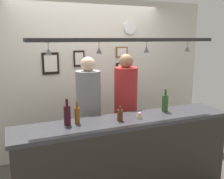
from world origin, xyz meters
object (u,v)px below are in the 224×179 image
person_middle_grey_shirt (89,106)px  picture_frame_upper_small (122,52)px  bottle_beer_amber_tall (77,115)px  cupcake (139,115)px  picture_frame_lower_pair (124,68)px  picture_frame_caricature (51,63)px  bottle_wine_dark_red (67,115)px  bottle_beer_brown_stubby (120,115)px  bottle_champagne_green (165,103)px  wall_clock (130,28)px  picture_frame_crest (79,59)px  person_right_red_shirt (126,101)px

person_middle_grey_shirt → picture_frame_upper_small: (0.86, 0.76, 0.68)m
bottle_beer_amber_tall → picture_frame_upper_small: size_ratio=1.18×
cupcake → picture_frame_lower_pair: picture_frame_lower_pair is taller
picture_frame_caricature → bottle_wine_dark_red: bearing=-92.5°
bottle_beer_brown_stubby → bottle_champagne_green: (0.71, 0.12, 0.05)m
bottle_wine_dark_red → wall_clock: bearing=42.6°
picture_frame_lower_pair → picture_frame_crest: bearing=180.0°
bottle_beer_amber_tall → picture_frame_upper_small: (1.17, 1.31, 0.62)m
person_middle_grey_shirt → cupcake: size_ratio=21.99×
bottle_wine_dark_red → cupcake: bearing=-6.9°
person_middle_grey_shirt → bottle_beer_amber_tall: person_middle_grey_shirt is taller
bottle_champagne_green → picture_frame_upper_small: size_ratio=1.36×
bottle_beer_amber_tall → wall_clock: wall_clock is taller
cupcake → picture_frame_crest: (-0.34, 1.43, 0.59)m
picture_frame_lower_pair → wall_clock: size_ratio=1.36×
person_middle_grey_shirt → wall_clock: 1.67m
person_middle_grey_shirt → bottle_beer_brown_stubby: 0.68m
bottle_champagne_green → picture_frame_crest: picture_frame_crest is taller
person_right_red_shirt → picture_frame_lower_pair: person_right_red_shirt is taller
wall_clock → picture_frame_crest: bearing=179.6°
person_middle_grey_shirt → wall_clock: bearing=36.8°
picture_frame_caricature → person_middle_grey_shirt: bearing=-64.0°
picture_frame_caricature → picture_frame_upper_small: (1.23, 0.00, 0.15)m
person_right_red_shirt → picture_frame_upper_small: 1.05m
cupcake → picture_frame_crest: bearing=103.5°
bottle_beer_amber_tall → picture_frame_lower_pair: picture_frame_lower_pair is taller
bottle_champagne_green → cupcake: size_ratio=3.85×
person_right_red_shirt → bottle_beer_brown_stubby: 0.77m
cupcake → picture_frame_caricature: 1.72m
cupcake → person_right_red_shirt: bearing=78.2°
bottle_champagne_green → wall_clock: bearing=84.7°
bottle_beer_brown_stubby → bottle_beer_amber_tall: bearing=167.8°
picture_frame_caricature → bottle_beer_amber_tall: bearing=-87.4°
bottle_champagne_green → picture_frame_crest: size_ratio=1.15×
bottle_champagne_green → wall_clock: (0.12, 1.29, 1.01)m
bottle_beer_brown_stubby → picture_frame_caricature: (-0.55, 1.42, 0.50)m
bottle_champagne_green → picture_frame_crest: bearing=121.5°
person_middle_grey_shirt → picture_frame_crest: bearing=83.2°
person_right_red_shirt → bottle_champagne_green: (0.32, -0.54, 0.07)m
picture_frame_upper_small → person_middle_grey_shirt: bearing=-138.4°
bottle_champagne_green → picture_frame_caricature: size_ratio=0.88×
picture_frame_upper_small → cupcake: bearing=-106.5°
person_right_red_shirt → picture_frame_caricature: bearing=141.1°
person_middle_grey_shirt → cupcake: bearing=-57.2°
bottle_champagne_green → picture_frame_caricature: (-1.26, 1.30, 0.45)m
person_right_red_shirt → cupcake: person_right_red_shirt is taller
bottle_champagne_green → cupcake: 0.48m
bottle_champagne_green → bottle_wine_dark_red: bearing=-178.9°
picture_frame_upper_small → wall_clock: (0.15, -0.01, 0.41)m
cupcake → picture_frame_crest: 1.58m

